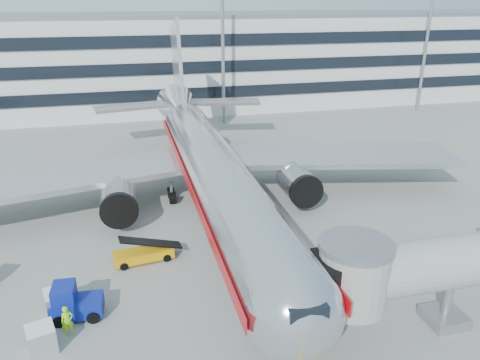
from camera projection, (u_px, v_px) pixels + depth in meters
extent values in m
plane|color=gray|center=(240.00, 274.00, 32.80)|extent=(180.00, 180.00, 0.00)
cube|color=yellow|center=(213.00, 214.00, 41.82)|extent=(0.25, 70.00, 0.01)
cylinder|color=silver|center=(217.00, 179.00, 38.49)|extent=(5.00, 36.00, 5.00)
sphere|color=silver|center=(292.00, 311.00, 22.24)|extent=(5.00, 5.00, 5.00)
cone|color=silver|center=(180.00, 110.00, 59.03)|extent=(5.00, 10.00, 5.00)
cube|color=black|center=(305.00, 311.00, 20.47)|extent=(1.80, 1.20, 0.90)
cube|color=#B7B7BC|center=(333.00, 155.00, 46.71)|extent=(24.95, 12.07, 0.50)
cube|color=#B7B7BC|center=(58.00, 178.00, 40.77)|extent=(24.95, 12.07, 0.50)
cylinder|color=#99999E|center=(298.00, 184.00, 42.85)|extent=(3.00, 4.20, 3.00)
cylinder|color=#99999E|center=(119.00, 201.00, 39.19)|extent=(3.00, 4.20, 3.00)
cylinder|color=black|center=(306.00, 192.00, 41.04)|extent=(3.10, 0.50, 3.10)
cylinder|color=black|center=(119.00, 211.00, 37.39)|extent=(3.10, 0.50, 3.10)
cube|color=#B7B7BC|center=(178.00, 75.00, 57.88)|extent=(0.45, 9.39, 13.72)
cube|color=#B7B7BC|center=(221.00, 102.00, 60.97)|extent=(10.41, 4.94, 0.35)
cube|color=#B7B7BC|center=(135.00, 106.00, 58.46)|extent=(10.41, 4.94, 0.35)
cylinder|color=gray|center=(277.00, 339.00, 25.25)|extent=(0.24, 0.24, 1.80)
cylinder|color=black|center=(277.00, 346.00, 25.41)|extent=(0.35, 0.90, 0.90)
cylinder|color=gray|center=(237.00, 185.00, 45.80)|extent=(0.30, 0.30, 2.00)
cylinder|color=gray|center=(172.00, 191.00, 44.34)|extent=(0.30, 0.30, 2.00)
cube|color=red|center=(246.00, 173.00, 38.95)|extent=(0.06, 38.00, 0.90)
cube|color=red|center=(186.00, 178.00, 37.80)|extent=(0.06, 38.00, 0.90)
cylinder|color=#A8A8A3|center=(455.00, 261.00, 26.44)|extent=(13.00, 3.00, 3.00)
cylinder|color=#A8A8A3|center=(353.00, 277.00, 25.00)|extent=(3.80, 3.80, 3.40)
cylinder|color=gray|center=(356.00, 245.00, 24.31)|extent=(4.00, 4.00, 0.30)
cube|color=black|center=(331.00, 280.00, 24.71)|extent=(1.40, 2.60, 2.60)
cylinder|color=gray|center=(447.00, 300.00, 27.39)|extent=(0.56, 0.56, 3.20)
cube|color=gray|center=(444.00, 317.00, 27.85)|extent=(2.20, 2.20, 0.70)
cylinder|color=black|center=(431.00, 320.00, 27.64)|extent=(0.35, 0.70, 0.70)
cylinder|color=black|center=(457.00, 315.00, 28.05)|extent=(0.35, 0.70, 0.70)
cube|color=silver|center=(160.00, 62.00, 82.42)|extent=(150.00, 24.00, 15.00)
cube|color=black|center=(168.00, 95.00, 72.77)|extent=(150.00, 0.30, 1.80)
cube|color=black|center=(167.00, 68.00, 71.31)|extent=(150.00, 0.30, 1.80)
cube|color=black|center=(165.00, 41.00, 69.85)|extent=(150.00, 0.30, 1.80)
cube|color=gray|center=(157.00, 15.00, 79.57)|extent=(150.00, 24.00, 0.60)
cylinder|color=gray|center=(223.00, 39.00, 67.98)|extent=(0.50, 0.50, 25.00)
cylinder|color=gray|center=(428.00, 35.00, 75.74)|extent=(0.50, 0.50, 25.00)
cube|color=#D59408|center=(144.00, 254.00, 34.30)|extent=(4.45, 2.12, 0.68)
cube|color=black|center=(143.00, 244.00, 33.98)|extent=(4.60, 1.67, 1.49)
cylinder|color=black|center=(121.00, 257.00, 34.43)|extent=(0.62, 0.35, 0.58)
cylinder|color=black|center=(124.00, 266.00, 33.25)|extent=(0.62, 0.35, 0.58)
cylinder|color=black|center=(163.00, 249.00, 35.52)|extent=(0.62, 0.35, 0.58)
cylinder|color=black|center=(167.00, 258.00, 34.34)|extent=(0.62, 0.35, 0.58)
cube|color=navy|center=(77.00, 306.00, 28.26)|extent=(3.10, 1.88, 0.97)
cube|color=navy|center=(64.00, 294.00, 27.79)|extent=(1.38, 1.68, 1.18)
cube|color=black|center=(63.00, 289.00, 27.65)|extent=(1.26, 1.46, 0.11)
cylinder|color=black|center=(63.00, 305.00, 28.94)|extent=(0.77, 0.36, 0.75)
cylinder|color=black|center=(59.00, 321.00, 27.47)|extent=(0.77, 0.36, 0.75)
cylinder|color=black|center=(96.00, 301.00, 29.29)|extent=(0.77, 0.36, 0.75)
cylinder|color=black|center=(93.00, 317.00, 27.81)|extent=(0.77, 0.36, 0.75)
cube|color=silver|center=(41.00, 340.00, 25.46)|extent=(1.77, 1.77, 1.48)
cube|color=white|center=(39.00, 328.00, 25.18)|extent=(1.77, 1.77, 0.06)
cube|color=silver|center=(59.00, 303.00, 28.35)|extent=(1.89, 1.89, 1.63)
cube|color=white|center=(58.00, 292.00, 28.04)|extent=(1.89, 1.89, 0.06)
imported|color=#91DF17|center=(67.00, 321.00, 26.58)|extent=(0.80, 0.64, 1.90)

